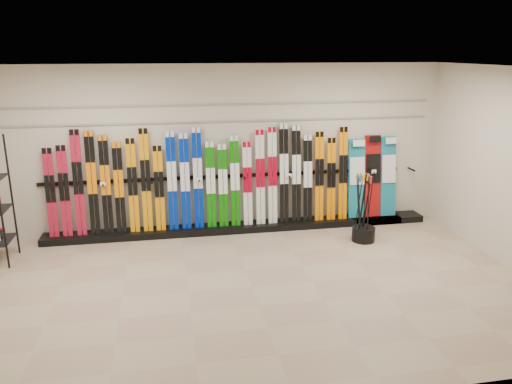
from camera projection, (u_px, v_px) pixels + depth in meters
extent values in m
plane|color=tan|center=(251.00, 287.00, 7.05)|extent=(8.00, 8.00, 0.00)
plane|color=beige|center=(227.00, 149.00, 9.00)|extent=(8.00, 0.00, 8.00)
plane|color=silver|center=(251.00, 69.00, 6.22)|extent=(8.00, 8.00, 0.00)
cube|color=black|center=(242.00, 227.00, 9.23)|extent=(8.00, 0.40, 0.12)
cube|color=#A5122B|center=(51.00, 193.00, 8.45)|extent=(0.17, 0.16, 1.53)
cube|color=#A5122B|center=(64.00, 191.00, 8.49)|extent=(0.17, 0.17, 1.57)
cube|color=#A5122B|center=(78.00, 183.00, 8.50)|extent=(0.17, 0.19, 1.83)
cube|color=black|center=(92.00, 183.00, 8.55)|extent=(0.17, 0.19, 1.80)
cube|color=black|center=(106.00, 185.00, 8.59)|extent=(0.17, 0.18, 1.72)
cube|color=black|center=(119.00, 188.00, 8.64)|extent=(0.17, 0.17, 1.59)
cube|color=orange|center=(133.00, 186.00, 8.68)|extent=(0.17, 0.18, 1.65)
cube|color=orange|center=(146.00, 181.00, 8.70)|extent=(0.17, 0.19, 1.81)
cube|color=orange|center=(159.00, 189.00, 8.77)|extent=(0.17, 0.16, 1.51)
cube|color=#0022A1|center=(172.00, 181.00, 8.79)|extent=(0.17, 0.18, 1.75)
cube|color=#0022A1|center=(185.00, 182.00, 8.83)|extent=(0.17, 0.18, 1.71)
cube|color=#0022A1|center=(198.00, 178.00, 8.86)|extent=(0.17, 0.19, 1.81)
cube|color=#0D6E06|center=(211.00, 185.00, 8.93)|extent=(0.17, 0.17, 1.55)
cube|color=#0D6E06|center=(223.00, 186.00, 8.97)|extent=(0.17, 0.16, 1.50)
cube|color=#0D6E06|center=(235.00, 181.00, 8.99)|extent=(0.17, 0.17, 1.64)
cube|color=silver|center=(247.00, 184.00, 9.04)|extent=(0.17, 0.16, 1.52)
cube|color=silver|center=(260.00, 178.00, 9.07)|extent=(0.17, 0.18, 1.73)
cube|color=silver|center=(272.00, 176.00, 9.10)|extent=(0.17, 0.19, 1.77)
cube|color=black|center=(284.00, 174.00, 9.14)|extent=(0.17, 0.19, 1.83)
cube|color=black|center=(296.00, 174.00, 9.18)|extent=(0.17, 0.19, 1.80)
cube|color=black|center=(308.00, 179.00, 9.23)|extent=(0.17, 0.17, 1.61)
cube|color=orange|center=(319.00, 177.00, 9.27)|extent=(0.17, 0.18, 1.67)
cube|color=orange|center=(331.00, 179.00, 9.32)|extent=(0.17, 0.17, 1.55)
cube|color=orange|center=(343.00, 174.00, 9.34)|extent=(0.17, 0.18, 1.74)
cube|color=#14728C|center=(357.00, 179.00, 9.47)|extent=(0.33, 0.23, 1.50)
cube|color=#990C0C|center=(373.00, 176.00, 9.52)|extent=(0.31, 0.24, 1.56)
cube|color=#14728C|center=(388.00, 176.00, 9.58)|extent=(0.30, 0.24, 1.52)
cylinder|color=black|center=(363.00, 234.00, 8.71)|extent=(0.40, 0.40, 0.25)
cylinder|color=black|center=(367.00, 207.00, 8.62)|extent=(0.15, 0.06, 1.17)
cylinder|color=black|center=(361.00, 209.00, 8.50)|extent=(0.13, 0.06, 1.18)
cylinder|color=black|center=(358.00, 209.00, 8.51)|extent=(0.11, 0.06, 1.18)
cylinder|color=black|center=(358.00, 208.00, 8.53)|extent=(0.14, 0.02, 1.18)
cylinder|color=black|center=(364.00, 206.00, 8.66)|extent=(0.07, 0.12, 1.18)
cylinder|color=black|center=(366.00, 207.00, 8.60)|extent=(0.10, 0.13, 1.17)
cylinder|color=black|center=(368.00, 209.00, 8.48)|extent=(0.09, 0.08, 1.18)
cylinder|color=black|center=(359.00, 206.00, 8.67)|extent=(0.14, 0.02, 1.18)
cylinder|color=black|center=(369.00, 210.00, 8.44)|extent=(0.08, 0.03, 1.18)
cylinder|color=black|center=(362.00, 207.00, 8.60)|extent=(0.12, 0.02, 1.18)
cube|color=gray|center=(227.00, 121.00, 8.84)|extent=(7.60, 0.02, 0.03)
cube|color=gray|center=(227.00, 104.00, 8.76)|extent=(7.60, 0.02, 0.03)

